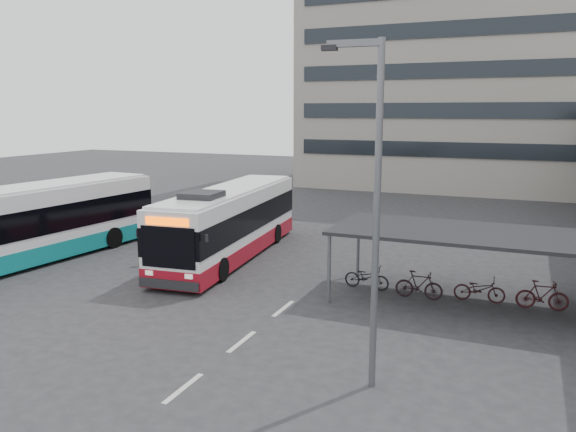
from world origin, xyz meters
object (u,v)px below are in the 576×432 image
at_px(pedestrian, 158,243).
at_px(lamp_post, 373,197).
at_px(bus_teal, 33,224).
at_px(bus_main, 230,223).

xyz_separation_m(pedestrian, lamp_post, (11.36, -7.26, 3.73)).
xyz_separation_m(bus_teal, pedestrian, (5.25, 1.87, -0.77)).
relative_size(bus_main, bus_teal, 0.94).
distance_m(pedestrian, lamp_post, 13.99).
height_order(bus_main, pedestrian, bus_main).
bearing_deg(bus_main, bus_teal, -157.79).
bearing_deg(bus_teal, lamp_post, -12.59).
height_order(bus_teal, lamp_post, lamp_post).
xyz_separation_m(bus_main, bus_teal, (-7.59, -4.10, 0.11)).
bearing_deg(pedestrian, lamp_post, -122.67).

